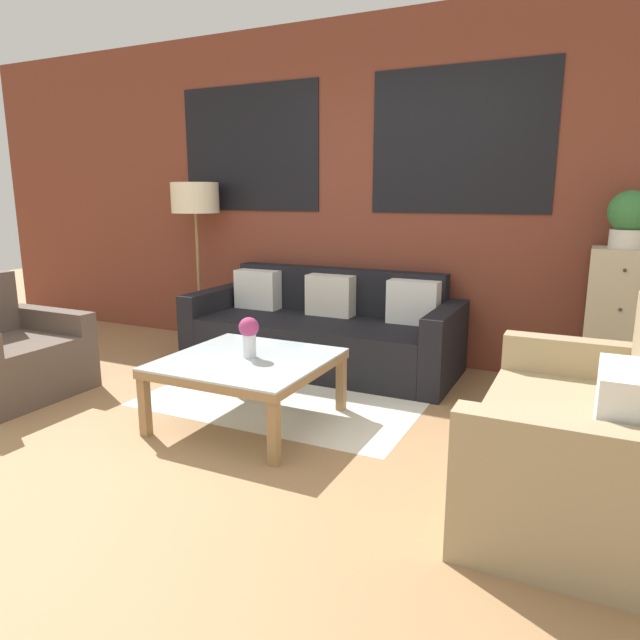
% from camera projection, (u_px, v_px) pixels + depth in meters
% --- Properties ---
extents(ground_plane, '(16.00, 16.00, 0.00)m').
position_uv_depth(ground_plane, '(165.00, 462.00, 3.04)').
color(ground_plane, '#9E754C').
extents(wall_back_brick, '(8.40, 0.09, 2.80)m').
position_uv_depth(wall_back_brick, '(347.00, 193.00, 4.88)').
color(wall_back_brick, brown).
rests_on(wall_back_brick, ground_plane).
extents(rug, '(1.88, 1.41, 0.00)m').
position_uv_depth(rug, '(292.00, 393.00, 4.08)').
color(rug, silver).
rests_on(rug, ground_plane).
extents(couch_dark, '(2.21, 0.88, 0.78)m').
position_uv_depth(couch_dark, '(323.00, 332.00, 4.69)').
color(couch_dark, black).
rests_on(couch_dark, ground_plane).
extents(settee_vintage, '(0.80, 1.43, 0.92)m').
position_uv_depth(settee_vintage, '(583.00, 440.00, 2.57)').
color(settee_vintage, tan).
rests_on(settee_vintage, ground_plane).
extents(armchair_corner, '(0.80, 0.88, 0.84)m').
position_uv_depth(armchair_corner, '(5.00, 357.00, 4.00)').
color(armchair_corner, brown).
rests_on(armchair_corner, ground_plane).
extents(coffee_table, '(0.95, 0.95, 0.42)m').
position_uv_depth(coffee_table, '(248.00, 367.00, 3.50)').
color(coffee_table, silver).
rests_on(coffee_table, ground_plane).
extents(floor_lamp, '(0.43, 0.43, 1.50)m').
position_uv_depth(floor_lamp, '(195.00, 204.00, 5.21)').
color(floor_lamp, olive).
rests_on(floor_lamp, ground_plane).
extents(drawer_cabinet, '(0.42, 0.36, 1.04)m').
position_uv_depth(drawer_cabinet, '(617.00, 324.00, 3.94)').
color(drawer_cabinet, '#C6B793').
rests_on(drawer_cabinet, ground_plane).
extents(potted_plant, '(0.28, 0.28, 0.38)m').
position_uv_depth(potted_plant, '(630.00, 218.00, 3.79)').
color(potted_plant, silver).
rests_on(potted_plant, drawer_cabinet).
extents(flower_vase, '(0.12, 0.12, 0.25)m').
position_uv_depth(flower_vase, '(249.00, 334.00, 3.47)').
color(flower_vase, silver).
rests_on(flower_vase, coffee_table).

